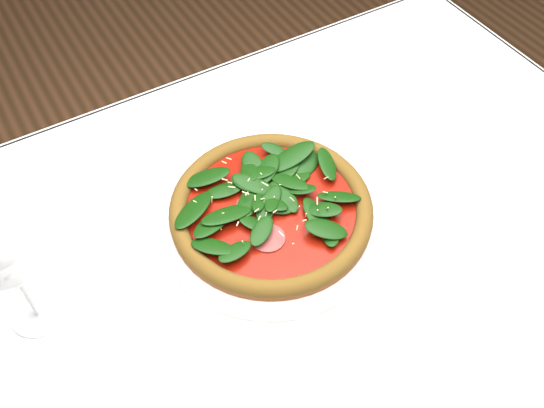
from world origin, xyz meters
TOP-DOWN VIEW (x-y plane):
  - ground at (0.00, 0.00)m, footprint 6.00×6.00m
  - dining_table at (0.00, 0.00)m, footprint 1.21×0.81m
  - plate at (-0.03, 0.03)m, footprint 0.36×0.36m
  - pizza at (-0.03, 0.03)m, footprint 0.34×0.34m
  - wine_glass at (-0.38, 0.05)m, footprint 0.08×0.08m
  - saucer_far at (0.31, 0.23)m, footprint 0.14×0.14m

SIDE VIEW (x-z plane):
  - ground at x=0.00m, z-range 0.00..0.00m
  - dining_table at x=0.00m, z-range 0.27..1.02m
  - saucer_far at x=0.31m, z-range 0.75..0.76m
  - plate at x=-0.03m, z-range 0.75..0.77m
  - pizza at x=-0.03m, z-range 0.76..0.80m
  - wine_glass at x=-0.38m, z-range 0.79..1.00m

